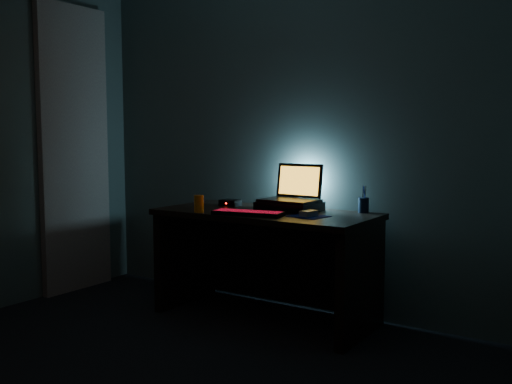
# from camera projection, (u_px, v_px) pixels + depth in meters

# --- Properties ---
(room) EXTENTS (3.50, 4.00, 2.50)m
(room) POSITION_uv_depth(u_px,v_px,m) (67.00, 138.00, 2.50)
(room) COLOR black
(room) RESTS_ON ground
(desk) EXTENTS (1.50, 0.70, 0.75)m
(desk) POSITION_uv_depth(u_px,v_px,m) (269.00, 247.00, 3.96)
(desk) COLOR black
(desk) RESTS_ON ground
(curtain) EXTENTS (0.06, 0.65, 2.30)m
(curtain) POSITION_uv_depth(u_px,v_px,m) (75.00, 150.00, 4.62)
(curtain) COLOR #B9AB94
(curtain) RESTS_ON ground
(riser) EXTENTS (0.41, 0.32, 0.06)m
(riser) POSITION_uv_depth(u_px,v_px,m) (289.00, 206.00, 3.93)
(riser) COLOR black
(riser) RESTS_ON desk
(laptop) EXTENTS (0.39, 0.30, 0.26)m
(laptop) POSITION_uv_depth(u_px,v_px,m) (293.00, 193.00, 3.96)
(laptop) COLOR black
(laptop) RESTS_ON riser
(keyboard) EXTENTS (0.48, 0.24, 0.03)m
(keyboard) POSITION_uv_depth(u_px,v_px,m) (248.00, 213.00, 3.69)
(keyboard) COLOR black
(keyboard) RESTS_ON desk
(mousepad) EXTENTS (0.25, 0.24, 0.00)m
(mousepad) POSITION_uv_depth(u_px,v_px,m) (309.00, 216.00, 3.63)
(mousepad) COLOR #0B1553
(mousepad) RESTS_ON desk
(mouse) EXTENTS (0.09, 0.13, 0.03)m
(mouse) POSITION_uv_depth(u_px,v_px,m) (309.00, 213.00, 3.63)
(mouse) COLOR gray
(mouse) RESTS_ON mousepad
(pen_cup) EXTENTS (0.08, 0.08, 0.10)m
(pen_cup) POSITION_uv_depth(u_px,v_px,m) (364.00, 205.00, 3.81)
(pen_cup) COLOR black
(pen_cup) RESTS_ON desk
(juice_glass) EXTENTS (0.09, 0.09, 0.12)m
(juice_glass) POSITION_uv_depth(u_px,v_px,m) (199.00, 204.00, 3.83)
(juice_glass) COLOR orange
(juice_glass) RESTS_ON desk
(router) EXTENTS (0.14, 0.12, 0.05)m
(router) POSITION_uv_depth(u_px,v_px,m) (230.00, 203.00, 4.20)
(router) COLOR black
(router) RESTS_ON desk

